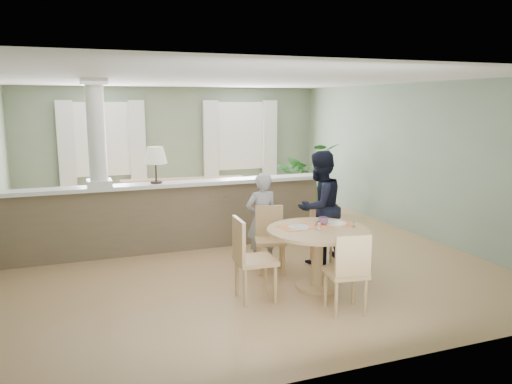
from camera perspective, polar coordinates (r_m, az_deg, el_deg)
name	(u,v)px	position (r m, az deg, el deg)	size (l,w,h in m)	color
ground	(225,248)	(8.22, -3.53, -6.44)	(8.00, 8.00, 0.00)	tan
room_shell	(212,135)	(8.49, -5.11, 6.51)	(7.02, 8.02, 2.71)	gray
pony_wall	(161,208)	(8.02, -10.77, -1.82)	(5.32, 0.38, 2.70)	brown
sofa	(187,205)	(9.43, -7.86, -1.50)	(3.13, 1.22, 0.91)	olive
houseplant	(304,178)	(10.83, 5.52, 1.66)	(1.35, 1.17, 1.50)	#2E6829
dining_table	(318,241)	(6.41, 7.06, -5.57)	(1.29, 1.29, 0.88)	tan
chair_far_boy	(270,235)	(7.06, 1.59, -4.98)	(0.52, 0.52, 0.91)	tan
chair_far_man	(324,234)	(7.35, 7.75, -4.81)	(0.42, 0.42, 0.84)	tan
chair_near	(348,270)	(5.71, 10.51, -8.72)	(0.48, 0.48, 0.94)	tan
chair_side	(249,256)	(5.98, -0.78, -7.27)	(0.48, 0.48, 1.01)	tan
child_person	(262,219)	(7.27, 0.65, -3.12)	(0.50, 0.33, 1.36)	gray
man_person	(319,207)	(7.42, 7.24, -1.71)	(0.81, 0.63, 1.66)	black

